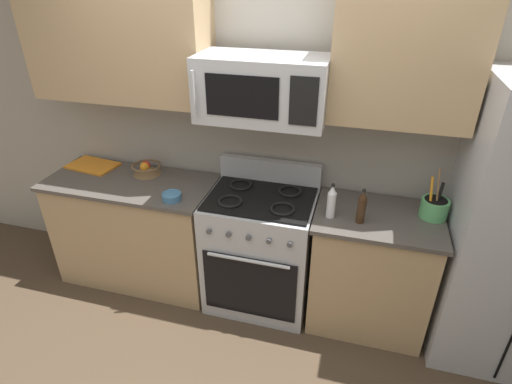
% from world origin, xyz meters
% --- Properties ---
extents(ground_plane, '(16.00, 16.00, 0.00)m').
position_xyz_m(ground_plane, '(0.00, 0.00, 0.00)').
color(ground_plane, '#473828').
extents(wall_back, '(8.00, 0.10, 2.60)m').
position_xyz_m(wall_back, '(0.00, 1.02, 1.30)').
color(wall_back, '#9E998E').
rests_on(wall_back, ground).
extents(counter_left, '(1.28, 0.59, 0.91)m').
position_xyz_m(counter_left, '(-1.03, 0.66, 0.46)').
color(counter_left, tan).
rests_on(counter_left, ground).
extents(range_oven, '(0.76, 0.64, 1.09)m').
position_xyz_m(range_oven, '(-0.00, 0.66, 0.47)').
color(range_oven, '#B2B5BA').
rests_on(range_oven, ground).
extents(counter_right, '(0.82, 0.59, 0.91)m').
position_xyz_m(counter_right, '(0.80, 0.66, 0.46)').
color(counter_right, tan).
rests_on(counter_right, ground).
extents(microwave, '(0.80, 0.44, 0.39)m').
position_xyz_m(microwave, '(-0.00, 0.68, 1.68)').
color(microwave, '#B2B5BA').
extents(upper_cabinets_left, '(1.27, 0.34, 0.79)m').
position_xyz_m(upper_cabinets_left, '(-1.04, 0.80, 1.90)').
color(upper_cabinets_left, tan).
extents(upper_cabinets_right, '(0.81, 0.34, 0.79)m').
position_xyz_m(upper_cabinets_right, '(0.81, 0.80, 1.90)').
color(upper_cabinets_right, tan).
extents(utensil_crock, '(0.17, 0.17, 0.34)m').
position_xyz_m(utensil_crock, '(1.13, 0.73, 0.98)').
color(utensil_crock, '#59AD66').
rests_on(utensil_crock, counter_right).
extents(fruit_basket, '(0.22, 0.22, 0.10)m').
position_xyz_m(fruit_basket, '(-0.96, 0.80, 0.96)').
color(fruit_basket, brown).
rests_on(fruit_basket, counter_left).
extents(cutting_board, '(0.41, 0.30, 0.02)m').
position_xyz_m(cutting_board, '(-1.45, 0.80, 0.92)').
color(cutting_board, orange).
rests_on(cutting_board, counter_left).
extents(bottle_vinegar, '(0.06, 0.06, 0.24)m').
position_xyz_m(bottle_vinegar, '(0.49, 0.56, 1.02)').
color(bottle_vinegar, silver).
rests_on(bottle_vinegar, counter_right).
extents(bottle_soy, '(0.05, 0.05, 0.24)m').
position_xyz_m(bottle_soy, '(0.68, 0.55, 1.02)').
color(bottle_soy, '#382314').
rests_on(bottle_soy, counter_right).
extents(prep_bowl, '(0.13, 0.13, 0.05)m').
position_xyz_m(prep_bowl, '(-0.59, 0.48, 0.94)').
color(prep_bowl, teal).
rests_on(prep_bowl, counter_left).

